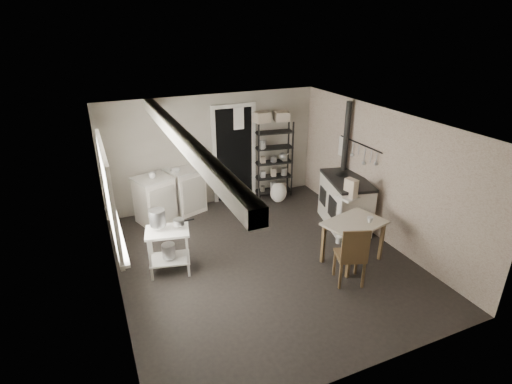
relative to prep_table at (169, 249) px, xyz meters
name	(u,v)px	position (x,y,z in m)	size (l,w,h in m)	color
floor	(263,260)	(1.47, -0.28, -0.40)	(5.00, 5.00, 0.00)	black
ceiling	(264,122)	(1.47, -0.28, 1.90)	(5.00, 5.00, 0.00)	white
wall_back	(213,151)	(1.47, 2.22, 0.75)	(4.50, 0.02, 2.30)	#9D9686
wall_front	(367,289)	(1.47, -2.78, 0.75)	(4.50, 0.02, 2.30)	#9D9686
wall_left	(110,224)	(-0.78, -0.28, 0.75)	(0.02, 5.00, 2.30)	#9D9686
wall_right	(381,175)	(3.72, -0.28, 0.75)	(0.02, 5.00, 2.30)	#9D9686
window	(107,194)	(-0.75, -0.08, 1.10)	(0.12, 1.76, 1.28)	beige
doorway	(234,155)	(1.92, 2.19, 0.60)	(0.96, 0.10, 2.08)	beige
ceiling_beam	(182,139)	(0.27, -0.28, 1.80)	(0.18, 5.00, 0.18)	beige
wallpaper_panel	(381,175)	(3.71, -0.28, 0.75)	(0.01, 5.00, 2.30)	beige
utensil_rail	(359,144)	(3.66, 0.32, 1.15)	(0.06, 1.20, 0.44)	#BBBBBE
prep_table	(169,249)	(0.00, 0.00, 0.00)	(0.64, 0.46, 0.73)	beige
stockpot	(157,218)	(-0.11, 0.06, 0.54)	(0.23, 0.23, 0.25)	#BBBBBE
saucepan	(179,222)	(0.18, -0.03, 0.45)	(0.16, 0.16, 0.09)	#BBBBBE
bucket	(169,251)	(-0.01, -0.01, -0.02)	(0.20, 0.20, 0.22)	#BBBBBE
base_cabinets	(171,195)	(0.45, 1.90, 0.06)	(1.40, 0.60, 0.92)	silver
mixing_bowl	(175,171)	(0.58, 1.89, 0.55)	(0.26, 0.26, 0.06)	silver
counter_cup	(152,175)	(0.12, 1.76, 0.57)	(0.14, 0.14, 0.11)	silver
shelf_rack	(274,155)	(2.76, 2.02, 0.55)	(0.79, 0.31, 1.68)	black
shelf_jar	(262,138)	(2.47, 1.99, 0.97)	(0.09, 0.09, 0.19)	silver
storage_box_a	(262,106)	(2.49, 2.08, 1.61)	(0.31, 0.27, 0.21)	beige
storage_box_b	(282,106)	(2.93, 2.03, 1.59)	(0.29, 0.27, 0.19)	beige
stove	(345,204)	(3.39, 0.21, 0.04)	(0.67, 1.21, 0.95)	silver
stovepipe	(346,138)	(3.60, 0.64, 1.19)	(0.12, 0.12, 1.51)	black
side_ledge	(350,216)	(3.19, -0.24, 0.03)	(0.55, 0.30, 0.85)	beige
oats_box	(351,188)	(3.10, -0.29, 0.61)	(0.13, 0.22, 0.32)	beige
work_table	(353,240)	(2.78, -0.88, -0.02)	(0.94, 0.66, 0.71)	beige
table_cup	(370,217)	(2.99, -0.98, 0.41)	(0.10, 0.10, 0.09)	silver
chair	(350,254)	(2.40, -1.32, 0.08)	(0.40, 0.42, 0.97)	brown
flour_sack	(278,192)	(2.70, 1.63, -0.16)	(0.36, 0.31, 0.44)	white
floor_crock	(339,239)	(2.92, -0.33, -0.33)	(0.11, 0.11, 0.13)	silver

